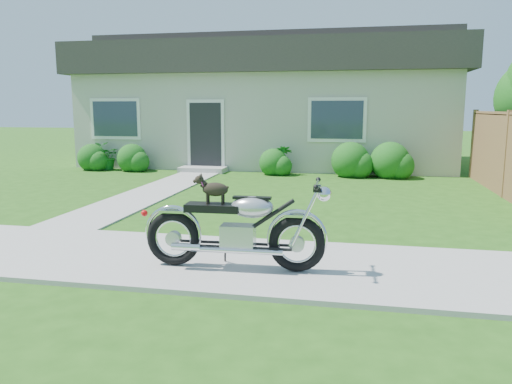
% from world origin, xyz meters
% --- Properties ---
extents(ground, '(80.00, 80.00, 0.00)m').
position_xyz_m(ground, '(0.00, 0.00, 0.00)').
color(ground, '#235114').
rests_on(ground, ground).
extents(sidewalk, '(24.00, 2.20, 0.04)m').
position_xyz_m(sidewalk, '(0.00, 0.00, 0.02)').
color(sidewalk, '#9E9B93').
rests_on(sidewalk, ground).
extents(walkway, '(1.20, 8.00, 0.03)m').
position_xyz_m(walkway, '(-1.50, 5.00, 0.01)').
color(walkway, '#9E9B93').
rests_on(walkway, ground).
extents(house, '(12.60, 7.03, 4.50)m').
position_xyz_m(house, '(-0.00, 11.99, 2.16)').
color(house, '#B5B2A4').
rests_on(house, ground).
extents(fence, '(0.12, 6.62, 1.90)m').
position_xyz_m(fence, '(6.30, 5.75, 0.94)').
color(fence, olive).
rests_on(fence, ground).
extents(shrub_row, '(10.14, 1.10, 1.10)m').
position_xyz_m(shrub_row, '(0.61, 8.50, 0.42)').
color(shrub_row, '#195616').
rests_on(shrub_row, ground).
extents(potted_plant_left, '(0.99, 0.94, 0.86)m').
position_xyz_m(potted_plant_left, '(-4.68, 8.55, 0.43)').
color(potted_plant_left, '#17591A').
rests_on(potted_plant_left, ground).
extents(potted_plant_right, '(0.53, 0.53, 0.85)m').
position_xyz_m(potted_plant_right, '(1.02, 8.55, 0.43)').
color(potted_plant_right, '#1F7123').
rests_on(potted_plant_right, ground).
extents(motorcycle_with_dog, '(2.22, 0.60, 1.11)m').
position_xyz_m(motorcycle_with_dog, '(1.76, -0.32, 0.54)').
color(motorcycle_with_dog, black).
rests_on(motorcycle_with_dog, sidewalk).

